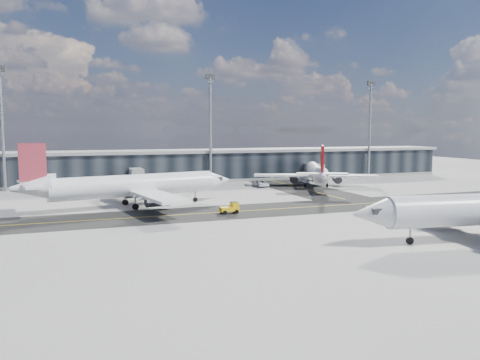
{
  "coord_description": "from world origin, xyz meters",
  "views": [
    {
      "loc": [
        -34.34,
        -72.82,
        14.26
      ],
      "look_at": [
        -5.45,
        8.88,
        5.0
      ],
      "focal_mm": 35.0,
      "sensor_mm": 36.0,
      "label": 1
    }
  ],
  "objects_px": {
    "airliner_af": "(132,186)",
    "service_van": "(261,184)",
    "baggage_tug": "(231,208)",
    "airliner_redtail": "(316,173)"
  },
  "relations": [
    {
      "from": "airliner_af",
      "to": "service_van",
      "type": "bearing_deg",
      "value": 110.37
    },
    {
      "from": "airliner_af",
      "to": "baggage_tug",
      "type": "distance_m",
      "value": 19.78
    },
    {
      "from": "baggage_tug",
      "to": "airliner_af",
      "type": "bearing_deg",
      "value": -130.87
    },
    {
      "from": "service_van",
      "to": "baggage_tug",
      "type": "bearing_deg",
      "value": -120.55
    },
    {
      "from": "airliner_af",
      "to": "airliner_redtail",
      "type": "bearing_deg",
      "value": 97.88
    },
    {
      "from": "airliner_af",
      "to": "service_van",
      "type": "distance_m",
      "value": 40.45
    },
    {
      "from": "airliner_af",
      "to": "baggage_tug",
      "type": "height_order",
      "value": "airliner_af"
    },
    {
      "from": "airliner_af",
      "to": "service_van",
      "type": "height_order",
      "value": "airliner_af"
    },
    {
      "from": "airliner_af",
      "to": "baggage_tug",
      "type": "xyz_separation_m",
      "value": [
        15.21,
        -12.29,
        -3.01
      ]
    },
    {
      "from": "baggage_tug",
      "to": "service_van",
      "type": "bearing_deg",
      "value": 148.39
    }
  ]
}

